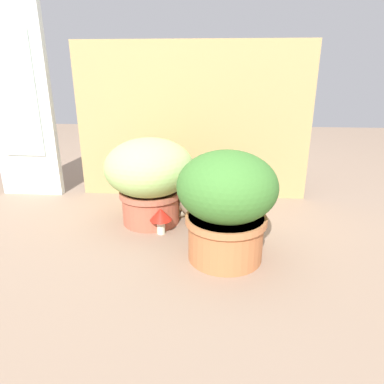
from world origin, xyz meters
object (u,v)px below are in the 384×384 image
object	(u,v)px
grass_planter	(150,176)
leafy_planter	(227,202)
mushroom_ornament_red	(161,216)
cat	(210,195)

from	to	relation	value
grass_planter	leafy_planter	distance (m)	0.45
leafy_planter	mushroom_ornament_red	size ratio (longest dim) A/B	3.52
grass_planter	mushroom_ornament_red	world-z (taller)	grass_planter
grass_planter	mushroom_ornament_red	bearing A→B (deg)	-61.26
cat	mushroom_ornament_red	world-z (taller)	cat
grass_planter	cat	xyz separation A→B (m)	(0.27, 0.04, -0.10)
leafy_planter	cat	distance (m)	0.36
cat	mushroom_ornament_red	xyz separation A→B (m)	(-0.20, -0.16, -0.04)
leafy_planter	mushroom_ornament_red	world-z (taller)	leafy_planter
grass_planter	mushroom_ornament_red	distance (m)	0.19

